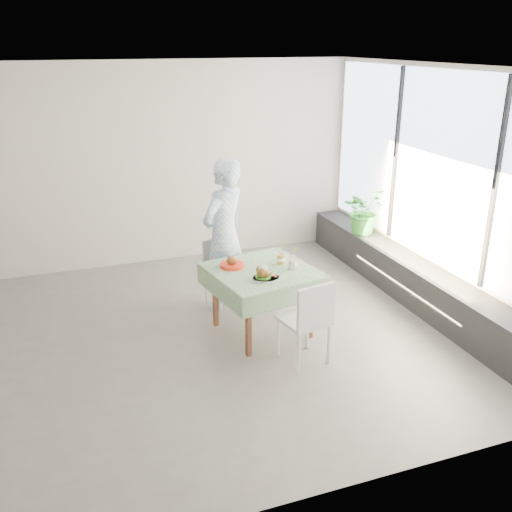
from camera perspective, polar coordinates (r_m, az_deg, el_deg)
name	(u,v)px	position (r m, az deg, el deg)	size (l,w,h in m)	color
floor	(194,339)	(6.28, -6.22, -8.28)	(6.00, 6.00, 0.00)	#625F5D
ceiling	(182,68)	(5.49, -7.41, 18.16)	(6.00, 6.00, 0.00)	white
wall_back	(146,166)	(8.11, -10.95, 8.81)	(6.00, 0.02, 2.80)	beige
wall_front	(285,327)	(3.51, 2.92, -7.10)	(6.00, 0.02, 2.80)	beige
wall_right	(440,190)	(7.01, 17.95, 6.29)	(0.02, 5.00, 2.80)	beige
window_pane	(441,169)	(6.94, 17.98, 8.27)	(0.01, 4.80, 2.18)	#D1E0F9
window_ledge	(416,283)	(7.25, 15.69, -2.61)	(0.40, 4.80, 0.50)	black
cafe_table	(262,293)	(6.20, 0.59, -3.77)	(1.20, 1.20, 0.74)	brown
chair_far	(224,285)	(6.94, -3.22, -2.90)	(0.46, 0.46, 0.81)	white
chair_near	(304,337)	(5.74, 4.85, -8.04)	(0.49, 0.49, 0.89)	white
diner	(224,235)	(6.65, -3.21, 2.06)	(0.66, 0.43, 1.81)	#98C2F3
main_dish	(265,274)	(5.83, 0.86, -1.86)	(0.29, 0.29, 0.15)	white
juice_cup_orange	(281,258)	(6.22, 2.51, -0.24)	(0.10, 0.10, 0.28)	white
juice_cup_lemonade	(293,263)	(6.10, 3.69, -0.72)	(0.10, 0.10, 0.27)	white
second_dish	(232,264)	(6.14, -2.41, -0.79)	(0.26, 0.26, 0.12)	red
potted_plant	(364,210)	(8.04, 10.74, 4.50)	(0.59, 0.51, 0.66)	#2C8635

